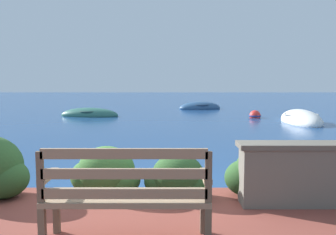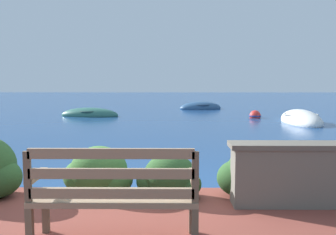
{
  "view_description": "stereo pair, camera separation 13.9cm",
  "coord_description": "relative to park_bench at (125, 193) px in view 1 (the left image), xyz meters",
  "views": [
    {
      "loc": [
        0.35,
        -5.08,
        1.75
      ],
      "look_at": [
        0.4,
        6.4,
        0.52
      ],
      "focal_mm": 40.0,
      "sensor_mm": 36.0,
      "label": 1
    },
    {
      "loc": [
        0.49,
        -5.08,
        1.75
      ],
      "look_at": [
        0.4,
        6.4,
        0.52
      ],
      "focal_mm": 40.0,
      "sensor_mm": 36.0,
      "label": 2
    }
  ],
  "objects": [
    {
      "name": "mooring_buoy",
      "position": [
        4.2,
        13.01,
        -0.62
      ],
      "size": [
        0.54,
        0.54,
        0.49
      ],
      "color": "red",
      "rests_on": "ground_plane"
    },
    {
      "name": "hedge_clump_far_right",
      "position": [
        1.61,
        1.37,
        -0.19
      ],
      "size": [
        1.0,
        0.72,
        0.68
      ],
      "color": "#284C23",
      "rests_on": "patio_terrace"
    },
    {
      "name": "stone_wall",
      "position": [
        2.13,
        1.09,
        -0.1
      ],
      "size": [
        1.84,
        0.39,
        0.76
      ],
      "color": "#666056",
      "rests_on": "patio_terrace"
    },
    {
      "name": "rowboat_far",
      "position": [
        2.17,
        17.62,
        -0.64
      ],
      "size": [
        2.6,
        1.73,
        0.72
      ],
      "rotation": [
        0.0,
        0.0,
        3.41
      ],
      "color": "#2D517A",
      "rests_on": "ground_plane"
    },
    {
      "name": "hedge_clump_right",
      "position": [
        0.49,
        1.37,
        -0.24
      ],
      "size": [
        0.84,
        0.6,
        0.57
      ],
      "color": "#284C23",
      "rests_on": "patio_terrace"
    },
    {
      "name": "ground_plane",
      "position": [
        0.02,
        1.78,
        -0.7
      ],
      "size": [
        80.0,
        80.0,
        0.0
      ],
      "color": "navy"
    },
    {
      "name": "rowboat_mid",
      "position": [
        -3.2,
        13.63,
        -0.65
      ],
      "size": [
        2.76,
        1.29,
        0.68
      ],
      "rotation": [
        0.0,
        0.0,
        6.16
      ],
      "color": "#336B5B",
      "rests_on": "ground_plane"
    },
    {
      "name": "rowboat_nearest",
      "position": [
        5.58,
        11.23,
        -0.63
      ],
      "size": [
        1.34,
        3.14,
        0.89
      ],
      "rotation": [
        0.0,
        0.0,
        1.56
      ],
      "color": "silver",
      "rests_on": "ground_plane"
    },
    {
      "name": "park_bench",
      "position": [
        0.0,
        0.0,
        0.0
      ],
      "size": [
        1.52,
        0.48,
        0.93
      ],
      "rotation": [
        0.0,
        0.0,
        -0.04
      ],
      "color": "brown",
      "rests_on": "patio_terrace"
    },
    {
      "name": "hedge_clump_centre",
      "position": [
        -0.44,
        1.5,
        -0.21
      ],
      "size": [
        0.94,
        0.67,
        0.64
      ],
      "color": "#38662D",
      "rests_on": "patio_terrace"
    }
  ]
}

